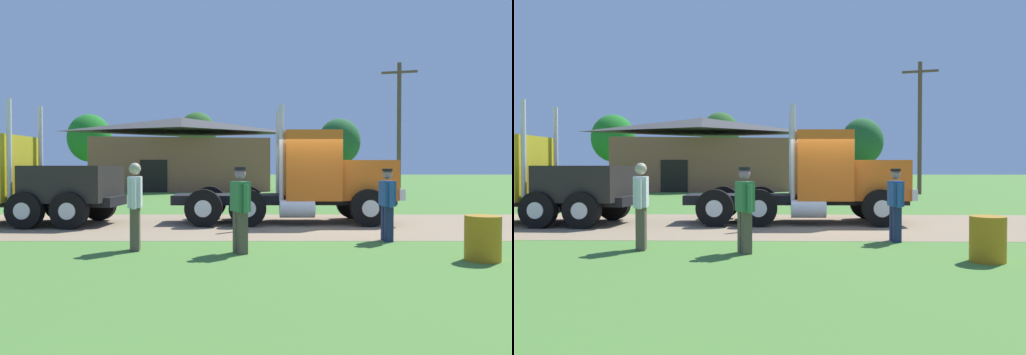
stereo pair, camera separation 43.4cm
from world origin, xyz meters
The scene contains 13 objects.
ground_plane centered at (0.00, 0.00, 0.00)m, with size 200.00×200.00×0.00m, color #4B7A32.
dirt_track centered at (0.00, 0.00, 0.00)m, with size 120.00×6.24×0.01m, color #8E785B.
truck_foreground_white centered at (0.10, 0.67, 1.30)m, with size 6.80×2.66×3.53m.
truck_near_left centered at (-9.10, 0.24, 1.25)m, with size 6.74×2.83×3.62m.
visitor_standing_near centered at (-1.97, -4.68, 0.93)m, with size 0.42×0.61×1.70m.
visitor_walking_mid centered at (-4.12, -4.35, 0.98)m, with size 0.33×0.65×1.79m.
visitor_by_barrel centered at (1.36, -3.09, 0.92)m, with size 0.28×0.69×1.67m.
steel_barrel centered at (2.46, -5.43, 0.41)m, with size 0.63×0.63×0.82m, color #B27214.
shed_building centered at (-7.22, 22.15, 2.62)m, with size 13.78×8.90×5.44m.
utility_pole_near centered at (7.43, 16.59, 4.42)m, with size 2.16×0.71×8.33m.
tree_left centered at (-19.47, 37.67, 4.83)m, with size 4.64×4.64×7.39m.
tree_mid centered at (-8.46, 41.98, 5.60)m, with size 4.45×4.45×8.08m.
tree_right centered at (7.90, 41.42, 4.65)m, with size 4.81×4.81×7.31m.
Camera 1 is at (-1.66, -14.19, 1.69)m, focal length 33.99 mm.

